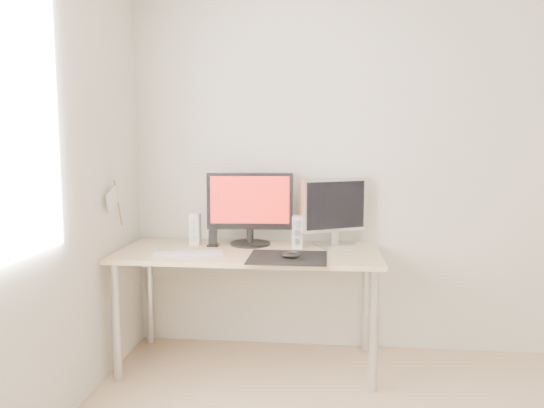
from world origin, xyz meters
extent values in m
plane|color=silver|center=(0.00, 1.75, 1.25)|extent=(3.50, 0.00, 3.50)
cube|color=black|center=(-0.68, 1.20, 0.73)|extent=(0.45, 0.40, 0.00)
ellipsoid|color=black|center=(-0.66, 1.17, 0.75)|extent=(0.11, 0.06, 0.04)
cube|color=#D1B587|center=(-0.93, 1.38, 0.71)|extent=(1.60, 0.70, 0.03)
cylinder|color=silver|center=(-1.67, 1.09, 0.35)|extent=(0.05, 0.05, 0.70)
cylinder|color=silver|center=(-0.19, 1.09, 0.35)|extent=(0.05, 0.05, 0.70)
cylinder|color=silver|center=(-1.67, 1.67, 0.35)|extent=(0.05, 0.05, 0.70)
cylinder|color=silver|center=(-0.19, 1.67, 0.35)|extent=(0.05, 0.05, 0.70)
cylinder|color=black|center=(-0.95, 1.55, 0.74)|extent=(0.28, 0.28, 0.02)
cylinder|color=black|center=(-0.95, 1.55, 0.81)|extent=(0.05, 0.05, 0.12)
cube|color=black|center=(-0.94, 1.54, 1.02)|extent=(0.55, 0.08, 0.36)
cube|color=red|center=(-0.94, 1.52, 1.03)|extent=(0.50, 0.04, 0.30)
cube|color=#B8B9BB|center=(-0.41, 1.57, 0.74)|extent=(0.27, 0.25, 0.01)
cube|color=silver|center=(-0.41, 1.57, 0.80)|extent=(0.06, 0.06, 0.10)
cube|color=silver|center=(-0.41, 1.57, 0.99)|extent=(0.41, 0.25, 0.34)
cube|color=black|center=(-0.40, 1.55, 0.99)|extent=(0.36, 0.20, 0.30)
cube|color=white|center=(-1.30, 1.52, 0.83)|extent=(0.06, 0.07, 0.20)
cylinder|color=silver|center=(-1.30, 1.48, 0.78)|extent=(0.04, 0.01, 0.04)
cylinder|color=silver|center=(-1.30, 1.48, 0.83)|extent=(0.04, 0.01, 0.04)
cylinder|color=silver|center=(-1.30, 1.48, 0.89)|extent=(0.04, 0.01, 0.04)
cube|color=silver|center=(-0.64, 1.50, 0.83)|extent=(0.06, 0.07, 0.20)
cylinder|color=silver|center=(-0.64, 1.46, 0.78)|extent=(0.04, 0.01, 0.04)
cylinder|color=#AFAFB1|center=(-0.64, 1.46, 0.83)|extent=(0.04, 0.01, 0.04)
cylinder|color=silver|center=(-0.64, 1.46, 0.89)|extent=(0.04, 0.01, 0.04)
cube|color=silver|center=(-1.26, 1.21, 0.73)|extent=(0.44, 0.22, 0.01)
cube|color=silver|center=(-1.26, 1.21, 0.74)|extent=(0.41, 0.20, 0.01)
cube|color=black|center=(-1.17, 1.47, 0.74)|extent=(0.07, 0.06, 0.01)
cube|color=black|center=(-1.17, 1.47, 0.80)|extent=(0.05, 0.03, 0.11)
cylinder|color=#A57F54|center=(-1.72, 1.30, 1.02)|extent=(0.01, 0.10, 0.29)
cube|color=white|center=(-1.72, 1.21, 1.06)|extent=(0.00, 0.19, 0.15)
camera|label=1|loc=(-0.46, -1.78, 1.40)|focal=35.00mm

